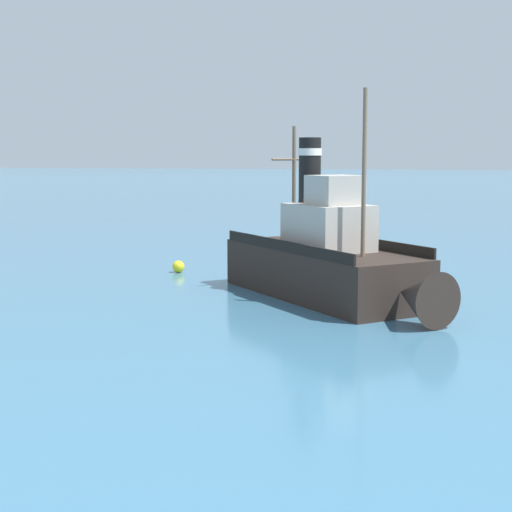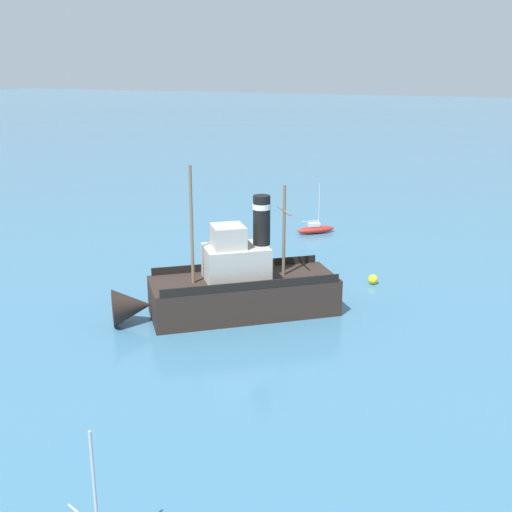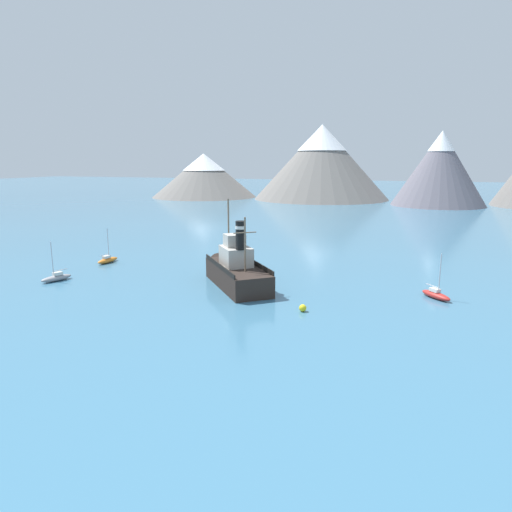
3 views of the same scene
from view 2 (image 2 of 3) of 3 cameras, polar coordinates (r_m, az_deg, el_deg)
name	(u,v)px [view 2 (image 2 of 3)]	position (r m, az deg, el deg)	size (l,w,h in m)	color
ground_plane	(238,316)	(41.88, -1.64, -5.35)	(600.00, 600.00, 0.00)	teal
old_tugboat	(235,288)	(41.58, -1.92, -2.82)	(11.82, 13.22, 9.90)	#2D231E
sailboat_red	(316,229)	(62.19, 5.32, 2.41)	(3.40, 3.53, 4.90)	#B22823
mooring_buoy	(373,279)	(48.47, 10.36, -2.05)	(0.71, 0.71, 0.71)	yellow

